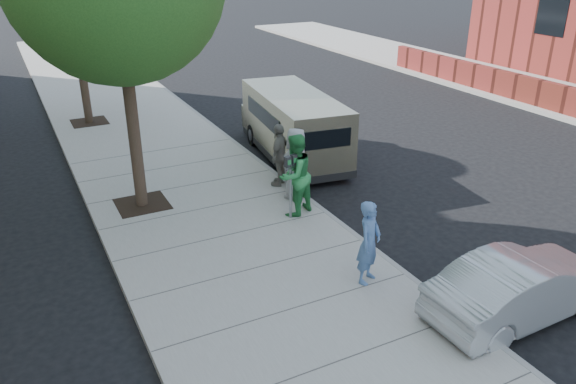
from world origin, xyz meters
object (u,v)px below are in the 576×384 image
object	(u,v)px
person_officer	(369,242)
person_gray_shirt	(296,164)
van	(293,125)
person_striped_polo	(279,155)
person_green_shirt	(295,175)
sedan	(521,287)
parking_meter	(291,173)

from	to	relation	value
person_officer	person_gray_shirt	world-z (taller)	person_gray_shirt
van	person_striped_polo	distance (m)	2.42
person_striped_polo	person_green_shirt	bearing A→B (deg)	29.89
person_officer	sedan	bearing A→B (deg)	-78.51
sedan	person_officer	size ratio (longest dim) A/B	2.22
van	person_green_shirt	bearing A→B (deg)	-109.59
person_green_shirt	parking_meter	bearing A→B (deg)	17.94
van	person_officer	xyz separation A→B (m)	(-1.98, -6.78, -0.08)
person_officer	person_gray_shirt	xyz separation A→B (m)	(0.57, 3.92, 0.08)
person_striped_polo	sedan	bearing A→B (deg)	55.26
parking_meter	person_officer	size ratio (longest dim) A/B	0.94
person_green_shirt	person_gray_shirt	xyz separation A→B (m)	(0.45, 0.80, -0.08)
van	person_striped_polo	xyz separation A→B (m)	(-1.41, -1.96, -0.06)
parking_meter	person_green_shirt	xyz separation A→B (m)	(0.19, 0.16, -0.14)
van	person_green_shirt	world-z (taller)	person_green_shirt
person_gray_shirt	person_striped_polo	xyz separation A→B (m)	(0.00, 0.90, -0.06)
person_green_shirt	person_striped_polo	distance (m)	1.76
person_striped_polo	person_officer	bearing A→B (deg)	38.03
sedan	person_gray_shirt	world-z (taller)	person_gray_shirt
parking_meter	person_officer	distance (m)	2.98
person_green_shirt	person_gray_shirt	size ratio (longest dim) A/B	1.09
sedan	person_striped_polo	size ratio (longest dim) A/B	2.18
person_officer	person_gray_shirt	distance (m)	3.97
parking_meter	person_green_shirt	bearing A→B (deg)	24.38
van	person_striped_polo	world-z (taller)	van
parking_meter	sedan	world-z (taller)	parking_meter
person_officer	parking_meter	bearing A→B (deg)	59.48
parking_meter	person_officer	xyz separation A→B (m)	(0.07, -2.96, -0.29)
van	person_officer	bearing A→B (deg)	-98.88
person_green_shirt	person_gray_shirt	bearing A→B (deg)	-142.23
person_gray_shirt	sedan	bearing A→B (deg)	65.40
person_officer	person_gray_shirt	bearing A→B (deg)	49.81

